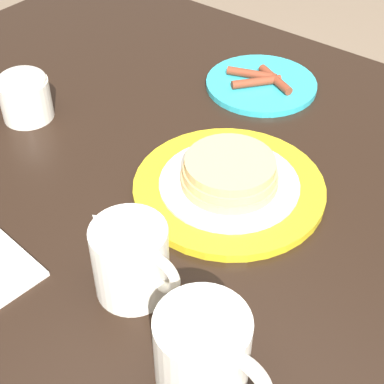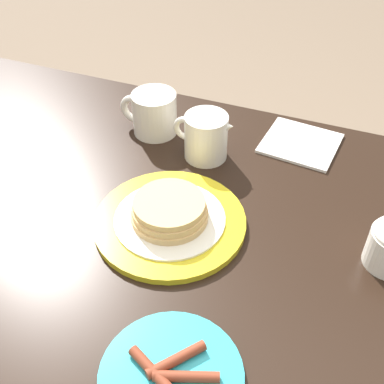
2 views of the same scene
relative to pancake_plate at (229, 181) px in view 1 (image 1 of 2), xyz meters
name	(u,v)px [view 1 (image 1 of 2)]	position (x,y,z in m)	size (l,w,h in m)	color
dining_table	(252,252)	(0.03, 0.02, -0.14)	(1.45, 0.85, 0.75)	black
pancake_plate	(229,181)	(0.00, 0.00, 0.00)	(0.25, 0.25, 0.05)	gold
side_plate_bacon	(261,83)	(-0.11, 0.25, -0.01)	(0.18, 0.18, 0.02)	#2DADBC
coffee_mug	(205,352)	(0.14, -0.24, 0.03)	(0.12, 0.09, 0.09)	silver
creamer_pitcher	(130,259)	(0.01, -0.20, 0.03)	(0.13, 0.08, 0.10)	silver
sugar_bowl	(24,94)	(-0.35, -0.05, 0.02)	(0.08, 0.08, 0.09)	silver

